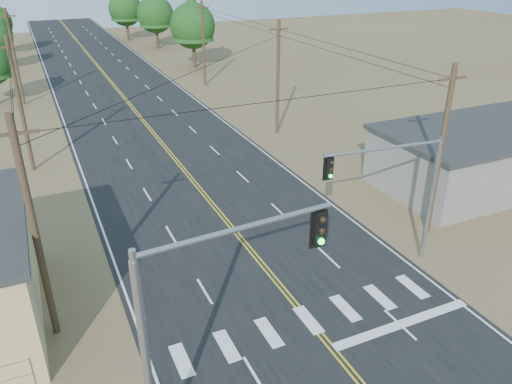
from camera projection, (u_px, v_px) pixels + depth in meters
road at (173, 157)px, 40.75m from camera, size 15.00×200.00×0.02m
building_right at (485, 156)px, 35.55m from camera, size 15.00×8.00×4.00m
utility_pole_left_near at (35, 231)px, 19.86m from camera, size 1.80×0.30×10.00m
utility_pole_left_mid at (20, 105)px, 36.22m from camera, size 1.80×0.30×10.00m
utility_pole_left_far at (15, 57)px, 52.59m from camera, size 1.80×0.30×10.00m
utility_pole_right_near at (440, 152)px, 27.73m from camera, size 1.80×0.30×10.00m
utility_pole_right_mid at (278, 77)px, 44.09m from camera, size 1.80×0.30×10.00m
utility_pole_right_far at (203, 43)px, 60.46m from camera, size 1.80×0.30×10.00m
signal_mast_left at (202, 311)px, 14.84m from camera, size 6.40×0.70×8.22m
signal_mast_right at (402, 183)px, 24.87m from camera, size 6.44×0.86×6.95m
tree_right_near at (192, 21)px, 69.34m from camera, size 6.31×6.31×10.51m
tree_right_mid at (155, 10)px, 83.60m from camera, size 6.09×6.09×10.15m
tree_right_far at (125, 6)px, 91.56m from camera, size 6.03×6.03×10.04m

